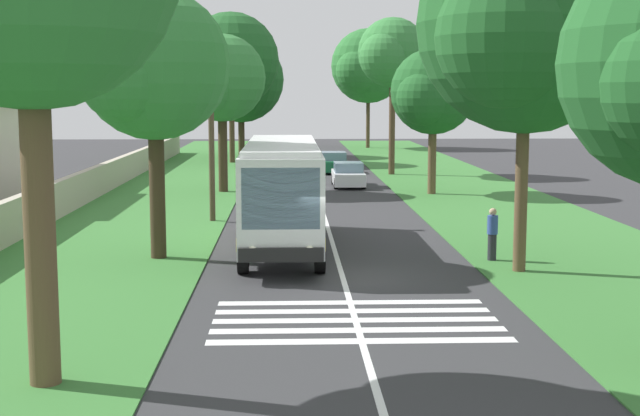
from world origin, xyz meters
TOP-DOWN VIEW (x-y plane):
  - ground at (0.00, 0.00)m, footprint 160.00×160.00m
  - grass_verge_left at (15.00, 8.20)m, footprint 120.00×8.00m
  - grass_verge_right at (15.00, -8.20)m, footprint 120.00×8.00m
  - centre_line at (15.00, 0.00)m, footprint 110.00×0.16m
  - coach_bus at (4.61, 1.80)m, footprint 11.16×2.62m
  - zebra_crossing at (-4.94, 0.00)m, footprint 4.05×6.80m
  - trailing_car_0 at (25.52, -1.88)m, footprint 4.30×1.78m
  - trailing_car_1 at (34.77, -1.52)m, footprint 4.30×1.78m
  - trailing_car_2 at (39.97, 1.71)m, footprint 4.30×1.78m
  - roadside_tree_left_1 at (51.34, 5.77)m, footprint 8.60×7.36m
  - roadside_tree_left_2 at (43.52, 6.21)m, footprint 8.99×7.45m
  - roadside_tree_left_3 at (3.28, 5.94)m, footprint 5.67×4.83m
  - roadside_tree_left_4 at (22.84, 5.29)m, footprint 5.61×4.73m
  - roadside_tree_right_1 at (0.75, -5.24)m, footprint 7.71×6.45m
  - roadside_tree_right_2 at (33.05, -5.14)m, footprint 5.78×4.59m
  - roadside_tree_right_3 at (21.49, -5.98)m, footprint 5.48×4.54m
  - roadside_tree_right_4 at (62.06, -6.13)m, footprint 8.29×7.30m
  - utility_pole at (11.65, 4.79)m, footprint 0.24×1.40m
  - roadside_wall at (20.00, 11.60)m, footprint 70.00×0.40m
  - pedestrian at (2.36, -4.95)m, footprint 0.34×0.34m

SIDE VIEW (x-z plane):
  - ground at x=0.00m, z-range 0.00..0.00m
  - zebra_crossing at x=-4.94m, z-range 0.00..0.01m
  - centre_line at x=15.00m, z-range 0.00..0.01m
  - grass_verge_left at x=15.00m, z-range 0.00..0.04m
  - grass_verge_right at x=15.00m, z-range 0.00..0.04m
  - trailing_car_0 at x=25.52m, z-range -0.05..1.38m
  - trailing_car_1 at x=34.77m, z-range -0.05..1.38m
  - trailing_car_2 at x=39.97m, z-range -0.05..1.38m
  - roadside_wall at x=20.00m, z-range 0.04..1.60m
  - pedestrian at x=2.36m, z-range 0.06..1.75m
  - coach_bus at x=4.61m, z-range 0.28..4.01m
  - utility_pole at x=11.65m, z-range 0.18..7.94m
  - roadside_tree_right_3 at x=21.49m, z-range 1.48..9.18m
  - roadside_tree_left_4 at x=22.84m, z-range 1.79..10.32m
  - roadside_tree_left_3 at x=3.28m, z-range 1.81..10.47m
  - roadside_tree_left_1 at x=51.34m, z-range 1.28..11.48m
  - roadside_tree_right_1 at x=0.75m, z-range 1.93..12.51m
  - roadside_tree_left_2 at x=43.52m, z-range 1.92..13.47m
  - roadside_tree_right_2 at x=33.05m, z-range 2.71..12.99m
  - roadside_tree_right_4 at x=62.06m, z-range 2.06..13.74m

